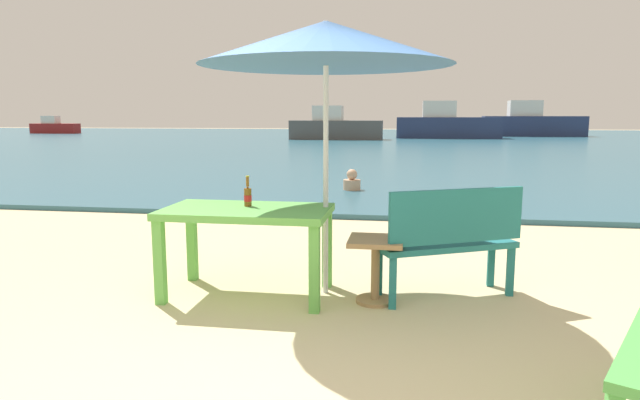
% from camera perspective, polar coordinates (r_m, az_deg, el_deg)
% --- Properties ---
extents(ground_plane, '(120.00, 120.00, 0.00)m').
position_cam_1_polar(ground_plane, '(3.40, -1.84, -18.09)').
color(ground_plane, beige).
extents(sea_water, '(120.00, 50.00, 0.08)m').
position_cam_1_polar(sea_water, '(33.01, 8.17, 6.12)').
color(sea_water, '#2D6075').
rests_on(sea_water, ground_plane).
extents(picnic_table_green, '(1.40, 0.80, 0.76)m').
position_cam_1_polar(picnic_table_green, '(4.70, -7.60, -2.16)').
color(picnic_table_green, '#60B24C').
rests_on(picnic_table_green, ground_plane).
extents(beer_bottle_amber, '(0.07, 0.07, 0.26)m').
position_cam_1_polar(beer_bottle_amber, '(4.76, -7.51, 0.47)').
color(beer_bottle_amber, brown).
rests_on(beer_bottle_amber, picnic_table_green).
extents(patio_umbrella, '(2.10, 2.10, 2.30)m').
position_cam_1_polar(patio_umbrella, '(4.67, 0.63, 15.94)').
color(patio_umbrella, silver).
rests_on(patio_umbrella, ground_plane).
extents(side_table_wood, '(0.44, 0.44, 0.54)m').
position_cam_1_polar(side_table_wood, '(4.56, 5.78, -6.30)').
color(side_table_wood, '#9E7A51').
rests_on(side_table_wood, ground_plane).
extents(bench_teal_center, '(1.24, 0.86, 0.95)m').
position_cam_1_polar(bench_teal_center, '(4.69, 13.41, -3.70)').
color(bench_teal_center, '#237275').
rests_on(bench_teal_center, ground_plane).
extents(swimmer_person, '(0.34, 0.34, 0.41)m').
position_cam_1_polar(swimmer_person, '(10.83, 3.33, 1.90)').
color(swimmer_person, tan).
rests_on(swimmer_person, sea_water).
extents(boat_fishing_trawler, '(5.57, 1.52, 2.02)m').
position_cam_1_polar(boat_fishing_trawler, '(33.54, 1.55, 7.56)').
color(boat_fishing_trawler, '#4C4C4C').
rests_on(boat_fishing_trawler, sea_water).
extents(boat_ferry, '(6.47, 1.76, 2.35)m').
position_cam_1_polar(boat_ferry, '(36.20, 13.02, 7.62)').
color(boat_ferry, navy).
rests_on(boat_ferry, sea_water).
extents(boat_tanker, '(3.86, 1.05, 1.40)m').
position_cam_1_polar(boat_tanker, '(49.64, -25.86, 6.84)').
color(boat_tanker, maroon).
rests_on(boat_tanker, sea_water).
extents(boat_barge, '(6.78, 1.85, 2.46)m').
position_cam_1_polar(boat_barge, '(41.38, 21.14, 7.43)').
color(boat_barge, navy).
rests_on(boat_barge, sea_water).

